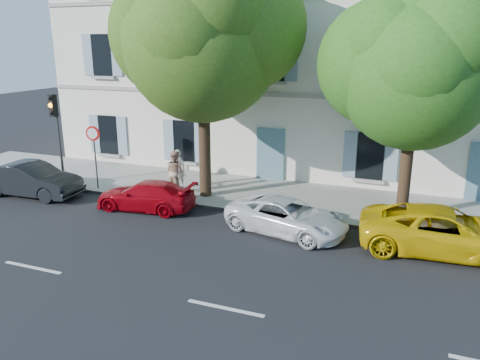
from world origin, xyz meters
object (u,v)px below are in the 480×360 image
at_px(road_sign, 94,144).
at_px(tree_left, 202,43).
at_px(tree_right, 416,74).
at_px(pedestrian_b, 175,172).
at_px(traffic_light, 55,120).
at_px(car_white_coupe, 287,216).
at_px(car_dark_sedan, 32,180).
at_px(car_yellow_supercar, 444,231).
at_px(pedestrian_a, 178,169).
at_px(car_red_coupe, 146,195).

bearing_deg(road_sign, tree_left, 9.87).
distance_m(tree_right, pedestrian_b, 9.93).
xyz_separation_m(tree_right, traffic_light, (-14.24, -1.08, -2.21)).
bearing_deg(tree_right, car_white_coupe, -145.77).
xyz_separation_m(tree_left, tree_right, (7.66, 0.16, -0.98)).
height_order(traffic_light, pedestrian_b, traffic_light).
relative_size(traffic_light, road_sign, 1.46).
relative_size(tree_left, traffic_light, 2.37).
bearing_deg(traffic_light, pedestrian_b, 8.80).
bearing_deg(car_dark_sedan, car_yellow_supercar, -91.78).
bearing_deg(tree_right, pedestrian_a, 177.96).
distance_m(car_dark_sedan, road_sign, 2.97).
xyz_separation_m(car_white_coupe, car_yellow_supercar, (4.90, 0.20, 0.12)).
relative_size(car_red_coupe, tree_left, 0.41).
bearing_deg(car_red_coupe, road_sign, -115.17).
distance_m(car_white_coupe, pedestrian_a, 6.26).
bearing_deg(car_yellow_supercar, road_sign, 81.13).
relative_size(car_red_coupe, car_white_coupe, 0.93).
bearing_deg(road_sign, car_yellow_supercar, -5.21).
distance_m(tree_right, pedestrian_a, 10.12).
bearing_deg(pedestrian_a, car_red_coupe, 69.15).
distance_m(car_red_coupe, car_yellow_supercar, 10.59).
height_order(car_yellow_supercar, traffic_light, traffic_light).
xyz_separation_m(tree_left, pedestrian_a, (-1.52, 0.49, -5.20)).
relative_size(car_dark_sedan, pedestrian_a, 2.51).
bearing_deg(pedestrian_b, tree_left, -159.80).
height_order(car_dark_sedan, car_white_coupe, car_dark_sedan).
bearing_deg(car_yellow_supercar, traffic_light, 82.05).
height_order(car_white_coupe, road_sign, road_sign).
bearing_deg(road_sign, tree_right, 4.56).
xyz_separation_m(car_yellow_supercar, pedestrian_b, (-10.32, 1.98, 0.35)).
bearing_deg(traffic_light, pedestrian_a, 15.51).
height_order(car_red_coupe, car_white_coupe, car_white_coupe).
bearing_deg(tree_left, car_dark_sedan, -161.95).
relative_size(car_white_coupe, tree_left, 0.44).
relative_size(car_dark_sedan, car_red_coupe, 1.11).
distance_m(car_yellow_supercar, pedestrian_b, 10.51).
height_order(tree_left, tree_right, tree_left).
bearing_deg(car_red_coupe, tree_right, 98.51).
xyz_separation_m(car_red_coupe, tree_left, (1.61, 2.00, 5.64)).
distance_m(car_yellow_supercar, tree_right, 5.22).
bearing_deg(traffic_light, tree_left, 7.88).
relative_size(car_yellow_supercar, tree_left, 0.53).
xyz_separation_m(car_white_coupe, pedestrian_a, (-5.60, 2.77, 0.42)).
height_order(car_white_coupe, tree_left, tree_left).
relative_size(traffic_light, pedestrian_b, 2.21).
distance_m(car_white_coupe, car_yellow_supercar, 4.91).
xyz_separation_m(tree_left, road_sign, (-4.75, -0.83, -4.09)).
height_order(car_dark_sedan, tree_left, tree_left).
height_order(road_sign, pedestrian_b, road_sign).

